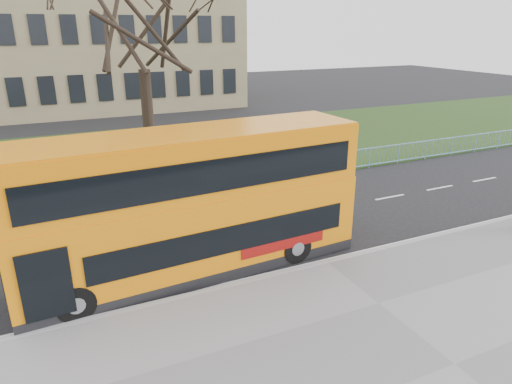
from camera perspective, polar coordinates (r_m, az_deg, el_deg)
ground at (r=16.18m, az=5.79°, el=-6.63°), size 120.00×120.00×0.00m
pavement at (r=11.80m, az=23.53°, el=-19.33°), size 80.00×10.50×0.12m
kerb at (r=15.00m, az=8.81°, el=-8.76°), size 80.00×0.20×0.14m
grass_verge at (r=28.64m, az=-8.80°, el=5.23°), size 80.00×15.40×0.08m
guard_railing at (r=21.48m, az=-3.05°, el=1.86°), size 40.00×0.12×1.10m
bare_tree at (r=22.86m, az=-14.02°, el=17.16°), size 8.73×8.73×12.47m
civic_building at (r=47.46m, az=-22.95°, el=18.25°), size 30.00×15.00×14.00m
yellow_bus at (r=13.79m, az=-7.89°, el=-0.98°), size 10.50×3.06×4.35m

